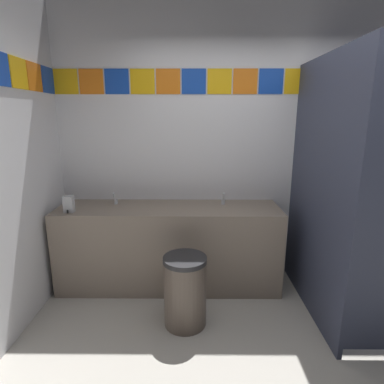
{
  "coord_description": "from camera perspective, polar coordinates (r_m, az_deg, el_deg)",
  "views": [
    {
      "loc": [
        -0.63,
        -1.74,
        1.74
      ],
      "look_at": [
        -0.65,
        0.93,
        1.08
      ],
      "focal_mm": 29.0,
      "sensor_mm": 36.0,
      "label": 1
    }
  ],
  "objects": [
    {
      "name": "vanity_counter",
      "position": [
        3.26,
        -4.18,
        -9.77
      ],
      "size": [
        2.22,
        0.59,
        0.84
      ],
      "color": "gray",
      "rests_on": "ground_plane"
    },
    {
      "name": "ground_plane",
      "position": [
        2.54,
        17.16,
        -30.08
      ],
      "size": [
        9.03,
        9.03,
        0.0
      ],
      "primitive_type": "plane",
      "color": "#B2ADA3"
    },
    {
      "name": "faucet_right",
      "position": [
        3.19,
        5.79,
        -1.44
      ],
      "size": [
        0.04,
        0.1,
        0.14
      ],
      "color": "silver",
      "rests_on": "vanity_counter"
    },
    {
      "name": "toilet",
      "position": [
        3.59,
        27.28,
        -11.31
      ],
      "size": [
        0.39,
        0.49,
        0.74
      ],
      "color": "white",
      "rests_on": "ground_plane"
    },
    {
      "name": "soap_dispenser",
      "position": [
        3.15,
        -21.72,
        -2.09
      ],
      "size": [
        0.09,
        0.09,
        0.16
      ],
      "color": "#B7BABF",
      "rests_on": "vanity_counter"
    },
    {
      "name": "stall_divider",
      "position": [
        2.72,
        27.39,
        -1.05
      ],
      "size": [
        0.92,
        1.36,
        2.22
      ],
      "color": "#33384C",
      "rests_on": "ground_plane"
    },
    {
      "name": "trash_bin",
      "position": [
        2.73,
        -1.29,
        -17.72
      ],
      "size": [
        0.36,
        0.36,
        0.61
      ],
      "color": "brown",
      "rests_on": "ground_plane"
    },
    {
      "name": "wall_back",
      "position": [
        3.38,
        11.37,
        8.35
      ],
      "size": [
        4.1,
        0.09,
        2.84
      ],
      "color": "silver",
      "rests_on": "ground_plane"
    },
    {
      "name": "faucet_left",
      "position": [
        3.28,
        -13.92,
        -1.37
      ],
      "size": [
        0.04,
        0.1,
        0.14
      ],
      "color": "silver",
      "rests_on": "vanity_counter"
    }
  ]
}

